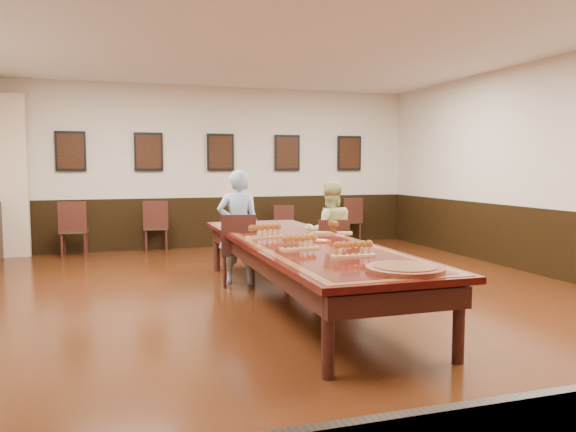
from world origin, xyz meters
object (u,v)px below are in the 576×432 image
object	(u,v)px
spare_chair_a	(74,229)
chair_woman	(331,251)
person_woman	(330,232)
conference_table	(301,252)
person_man	(238,227)
spare_chair_c	(283,226)
spare_chair_b	(156,226)
spare_chair_d	(349,220)
chair_man	(239,249)
carved_platter	(405,269)

from	to	relation	value
spare_chair_a	chair_woman	bearing A→B (deg)	136.93
spare_chair_a	person_woman	xyz separation A→B (m)	(3.53, -3.48, 0.21)
conference_table	chair_woman	bearing A→B (deg)	50.35
person_man	spare_chair_a	bearing A→B (deg)	-42.24
spare_chair_a	person_man	bearing A→B (deg)	128.44
spare_chair_a	person_woman	distance (m)	4.96
spare_chair_c	person_man	distance (m)	3.68
spare_chair_b	conference_table	bearing A→B (deg)	111.63
spare_chair_a	spare_chair_d	bearing A→B (deg)	-174.25
spare_chair_c	spare_chair_b	bearing A→B (deg)	10.50
spare_chair_c	chair_man	bearing A→B (deg)	76.78
spare_chair_a	person_woman	world-z (taller)	person_woman
person_woman	spare_chair_a	bearing A→B (deg)	-34.35
chair_man	spare_chair_b	xyz separation A→B (m)	(-0.82, 3.49, -0.01)
carved_platter	person_man	bearing A→B (deg)	100.67
chair_man	chair_woman	bearing A→B (deg)	177.89
spare_chair_b	spare_chair_d	world-z (taller)	spare_chair_b
chair_woman	carved_platter	world-z (taller)	chair_woman
spare_chair_c	conference_table	world-z (taller)	spare_chair_c
chair_man	carved_platter	distance (m)	3.41
spare_chair_c	conference_table	xyz separation A→B (m)	(-1.20, -4.58, 0.19)
chair_woman	spare_chair_d	xyz separation A→B (m)	(1.99, 3.90, 0.02)
conference_table	person_man	bearing A→B (deg)	109.19
person_man	person_woman	world-z (taller)	person_man
spare_chair_a	spare_chair_c	size ratio (longest dim) A/B	1.19
chair_man	chair_woman	size ratio (longest dim) A/B	1.09
spare_chair_a	spare_chair_d	xyz separation A→B (m)	(5.51, 0.32, -0.03)
spare_chair_a	conference_table	bearing A→B (deg)	124.04
spare_chair_a	spare_chair_d	distance (m)	5.52
chair_woman	person_man	bearing A→B (deg)	-8.35
person_man	spare_chair_d	bearing A→B (deg)	-120.82
chair_man	spare_chair_b	world-z (taller)	chair_man
chair_man	person_man	distance (m)	0.31
spare_chair_d	spare_chair_b	bearing A→B (deg)	-0.15
spare_chair_b	carved_platter	size ratio (longest dim) A/B	1.34
spare_chair_d	conference_table	bearing A→B (deg)	58.71
spare_chair_a	conference_table	world-z (taller)	spare_chair_a
chair_woman	conference_table	size ratio (longest dim) A/B	0.18
spare_chair_c	spare_chair_d	size ratio (longest dim) A/B	0.89
spare_chair_a	spare_chair_c	world-z (taller)	spare_chair_a
spare_chair_b	carved_platter	distance (m)	6.99
chair_woman	spare_chair_a	distance (m)	5.01
chair_woman	person_woman	size ratio (longest dim) A/B	0.64
person_woman	carved_platter	size ratio (longest dim) A/B	1.95
chair_man	person_man	world-z (taller)	person_man
spare_chair_b	spare_chair_c	distance (m)	2.51
spare_chair_c	person_man	size ratio (longest dim) A/B	0.54
person_man	chair_woman	bearing A→B (deg)	173.17
person_man	person_woman	distance (m)	1.27
chair_woman	conference_table	distance (m)	1.19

